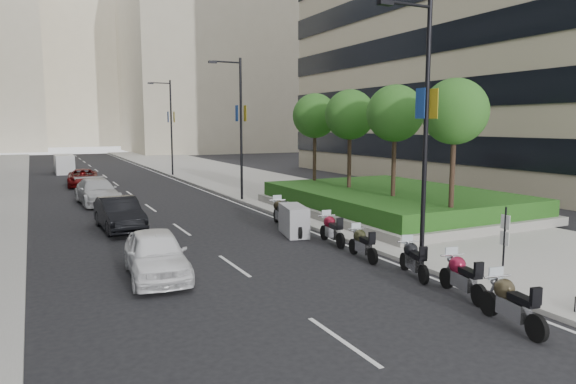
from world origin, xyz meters
TOP-DOWN VIEW (x-y plane):
  - ground at (0.00, 0.00)m, footprint 160.00×160.00m
  - sidewalk_right at (9.00, 30.00)m, footprint 10.00×100.00m
  - lane_edge at (3.70, 30.00)m, footprint 0.12×100.00m
  - lane_centre at (-1.50, 30.00)m, footprint 0.12×100.00m
  - building_cream_right at (22.00, 80.00)m, footprint 28.00×24.00m
  - building_cream_centre at (2.00, 120.00)m, footprint 30.00×24.00m
  - planter at (10.00, 10.00)m, footprint 10.00×14.00m
  - hedge at (10.00, 10.00)m, footprint 9.40×13.40m
  - tree_0 at (8.50, 4.00)m, footprint 2.80×2.80m
  - tree_1 at (8.50, 8.00)m, footprint 2.80×2.80m
  - tree_2 at (8.50, 12.00)m, footprint 2.80×2.80m
  - tree_3 at (8.50, 16.00)m, footprint 2.80×2.80m
  - lamp_post_0 at (4.14, 1.00)m, footprint 2.34×0.45m
  - lamp_post_1 at (4.14, 18.00)m, footprint 2.34×0.45m
  - lamp_post_2 at (4.14, 36.00)m, footprint 2.34×0.45m
  - parking_sign at (4.80, -2.00)m, footprint 0.06×0.32m
  - motorcycle_0 at (2.58, -4.16)m, footprint 0.77×2.29m
  - motorcycle_1 at (3.19, -1.96)m, footprint 0.79×2.23m
  - motorcycle_2 at (3.27, 0.21)m, footprint 0.89×2.09m
  - motorcycle_3 at (3.05, 2.77)m, footprint 0.71×2.13m
  - motorcycle_4 at (3.29, 5.31)m, footprint 0.76×2.27m
  - motorcycle_5 at (2.64, 7.48)m, footprint 1.36×2.34m
  - motorcycle_6 at (3.07, 9.80)m, footprint 0.85×2.39m
  - car_a at (-4.21, 3.86)m, footprint 2.19×4.64m
  - car_b at (-4.11, 12.16)m, footprint 1.85×4.72m
  - car_c at (-4.12, 21.00)m, footprint 2.54×5.47m
  - car_d at (-4.07, 31.22)m, footprint 2.64×5.08m
  - delivery_van at (-4.74, 43.60)m, footprint 1.72×4.46m

SIDE VIEW (x-z plane):
  - ground at x=0.00m, z-range 0.00..0.00m
  - lane_edge at x=3.70m, z-range 0.00..0.01m
  - lane_centre at x=-1.50m, z-range 0.00..0.01m
  - sidewalk_right at x=9.00m, z-range 0.00..0.15m
  - planter at x=10.00m, z-range 0.15..0.55m
  - motorcycle_3 at x=3.05m, z-range 0.04..1.10m
  - motorcycle_2 at x=3.27m, z-range 0.04..1.11m
  - motorcycle_1 at x=3.19m, z-range 0.04..1.16m
  - motorcycle_4 at x=3.29m, z-range 0.04..1.17m
  - motorcycle_0 at x=2.58m, z-range 0.04..1.19m
  - motorcycle_6 at x=3.07m, z-range 0.04..1.25m
  - motorcycle_5 at x=2.64m, z-range 0.00..1.33m
  - car_d at x=-4.07m, z-range 0.00..1.37m
  - car_b at x=-4.11m, z-range 0.00..1.53m
  - car_a at x=-4.21m, z-range 0.00..1.53m
  - car_c at x=-4.12m, z-range 0.00..1.55m
  - delivery_van at x=-4.74m, z-range -0.06..1.81m
  - hedge at x=10.00m, z-range 0.55..1.35m
  - parking_sign at x=4.80m, z-range 0.21..2.71m
  - lamp_post_0 at x=4.14m, z-range 0.57..9.57m
  - lamp_post_1 at x=4.14m, z-range 0.57..9.57m
  - lamp_post_2 at x=4.14m, z-range 0.57..9.57m
  - tree_0 at x=8.50m, z-range 2.27..8.57m
  - tree_1 at x=8.50m, z-range 2.27..8.57m
  - tree_2 at x=8.50m, z-range 2.27..8.57m
  - tree_3 at x=8.50m, z-range 2.27..8.57m
  - building_cream_right at x=22.00m, z-range 0.00..36.00m
  - building_cream_centre at x=2.00m, z-range 0.00..38.00m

